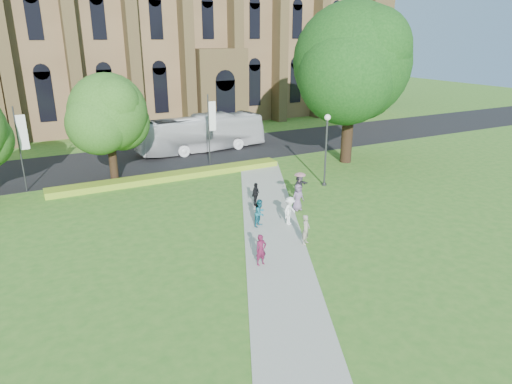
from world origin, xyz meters
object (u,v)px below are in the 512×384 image
streetlamp (326,141)px  pedestrian_0 (261,250)px  large_tree (352,63)px  tour_coach (202,133)px

streetlamp → pedestrian_0: 13.44m
streetlamp → large_tree: large_tree is taller
streetlamp → large_tree: size_ratio=0.40×
large_tree → tour_coach: size_ratio=1.08×
streetlamp → tour_coach: 14.62m
pedestrian_0 → tour_coach: bearing=71.9°
streetlamp → large_tree: bearing=39.3°
large_tree → tour_coach: bearing=135.8°
tour_coach → pedestrian_0: bearing=162.5°
streetlamp → large_tree: 8.73m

